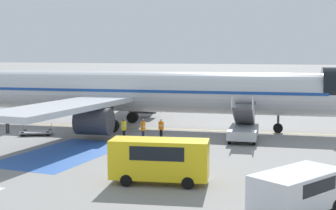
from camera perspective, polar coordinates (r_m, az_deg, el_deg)
name	(u,v)px	position (r m, az deg, el deg)	size (l,w,h in m)	color
ground_plane	(142,128)	(43.75, -3.18, -2.82)	(600.00, 600.00, 0.00)	gray
apron_leadline_yellow	(141,128)	(43.93, -3.37, -2.78)	(0.20, 79.86, 0.01)	gold
apron_stand_patch_blue	(65,153)	(33.29, -12.47, -5.79)	(5.52, 10.30, 0.01)	#2856A8
airliner	(134,92)	(43.73, -4.22, 1.64)	(45.60, 32.77, 10.82)	silver
boarding_stairs_forward	(243,129)	(37.72, 9.18, -2.87)	(2.88, 5.46, 3.70)	#ADB2BA
fuel_tanker	(157,90)	(66.83, -1.34, 1.90)	(9.98, 3.84, 3.66)	#38383D
service_van_1	(159,158)	(24.83, -1.04, -6.43)	(5.44, 2.91, 2.36)	yellow
service_van_3	(298,189)	(20.89, 15.53, -9.81)	(3.88, 4.82, 1.88)	silver
baggage_cart	(36,132)	(41.36, -15.74, -3.20)	(3.00, 2.55, 0.87)	gray
ground_crew_0	(124,128)	(37.23, -5.40, -2.81)	(0.24, 0.44, 1.78)	black
ground_crew_1	(161,128)	(37.55, -0.85, -2.78)	(0.49, 0.42, 1.71)	black
ground_crew_2	(143,128)	(36.85, -3.06, -2.88)	(0.47, 0.46, 1.79)	#191E38
ground_crew_3	(7,121)	(42.92, -19.01, -1.85)	(0.48, 0.36, 1.87)	#2D2D33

